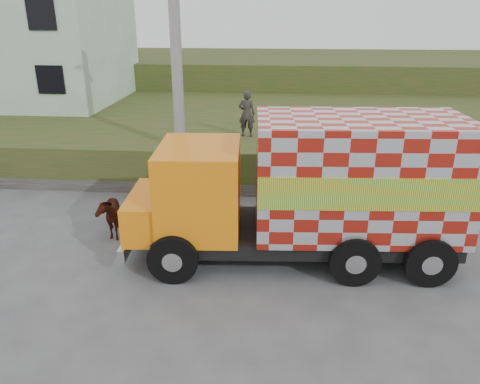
# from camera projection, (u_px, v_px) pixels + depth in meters

# --- Properties ---
(ground) EXTENTS (120.00, 120.00, 0.00)m
(ground) POSITION_uv_depth(u_px,v_px,m) (185.00, 251.00, 12.25)
(ground) COLOR #474749
(ground) RESTS_ON ground
(embankment) EXTENTS (40.00, 12.00, 1.50)m
(embankment) POSITION_uv_depth(u_px,v_px,m) (227.00, 131.00, 21.25)
(embankment) COLOR #274416
(embankment) RESTS_ON ground
(embankment_far) EXTENTS (40.00, 12.00, 3.00)m
(embankment_far) POSITION_uv_depth(u_px,v_px,m) (247.00, 78.00, 32.10)
(embankment_far) COLOR #274416
(embankment_far) RESTS_ON ground
(retaining_strip) EXTENTS (16.00, 0.50, 0.40)m
(retaining_strip) POSITION_uv_depth(u_px,v_px,m) (152.00, 186.00, 16.23)
(retaining_strip) COLOR #595651
(retaining_strip) RESTS_ON ground
(building) EXTENTS (10.00, 8.00, 6.00)m
(building) POSITION_uv_depth(u_px,v_px,m) (17.00, 39.00, 23.55)
(building) COLOR #BADABB
(building) RESTS_ON embankment
(utility_pole) EXTENTS (1.20, 0.30, 8.00)m
(utility_pole) POSITION_uv_depth(u_px,v_px,m) (177.00, 70.00, 15.11)
(utility_pole) COLOR gray
(utility_pole) RESTS_ON ground
(cargo_truck) EXTENTS (8.23, 3.25, 3.61)m
(cargo_truck) POSITION_uv_depth(u_px,v_px,m) (313.00, 189.00, 11.33)
(cargo_truck) COLOR black
(cargo_truck) RESTS_ON ground
(cow) EXTENTS (1.15, 1.60, 1.23)m
(cow) POSITION_uv_depth(u_px,v_px,m) (108.00, 214.00, 13.00)
(cow) COLOR #371F0D
(cow) RESTS_ON ground
(pedestrian) EXTENTS (0.65, 0.46, 1.68)m
(pedestrian) POSITION_uv_depth(u_px,v_px,m) (247.00, 114.00, 17.14)
(pedestrian) COLOR #292724
(pedestrian) RESTS_ON embankment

